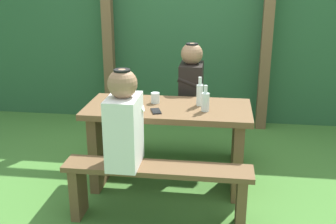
{
  "coord_description": "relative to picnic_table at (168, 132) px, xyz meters",
  "views": [
    {
      "loc": [
        0.44,
        -3.25,
        1.79
      ],
      "look_at": [
        0.0,
        0.0,
        0.68
      ],
      "focal_mm": 43.42,
      "sensor_mm": 36.0,
      "label": 1
    }
  ],
  "objects": [
    {
      "name": "pergola_post_left",
      "position": [
        -0.94,
        1.56,
        0.59
      ],
      "size": [
        0.12,
        0.12,
        2.17
      ],
      "primitive_type": "cube",
      "color": "brown",
      "rests_on": "ground_plane"
    },
    {
      "name": "bottle_right",
      "position": [
        0.26,
        0.07,
        0.33
      ],
      "size": [
        0.06,
        0.06,
        0.25
      ],
      "color": "silver",
      "rests_on": "picnic_table"
    },
    {
      "name": "cell_phone",
      "position": [
        -0.08,
        -0.15,
        0.24
      ],
      "size": [
        0.11,
        0.16,
        0.01
      ],
      "primitive_type": "cube",
      "rotation": [
        0.0,
        0.0,
        0.33
      ],
      "color": "black",
      "rests_on": "picnic_table"
    },
    {
      "name": "bottle_left",
      "position": [
        0.32,
        -0.08,
        0.32
      ],
      "size": [
        0.07,
        0.07,
        0.22
      ],
      "color": "silver",
      "rests_on": "picnic_table"
    },
    {
      "name": "hedge_backdrop",
      "position": [
        0.0,
        2.08,
        0.55
      ],
      "size": [
        6.4,
        0.69,
        2.1
      ],
      "primitive_type": "cube",
      "color": "#2B5834",
      "rests_on": "ground_plane"
    },
    {
      "name": "picnic_table",
      "position": [
        0.0,
        0.0,
        0.0
      ],
      "size": [
        1.4,
        0.64,
        0.73
      ],
      "color": "brown",
      "rests_on": "ground_plane"
    },
    {
      "name": "drinking_glass",
      "position": [
        -0.12,
        0.09,
        0.28
      ],
      "size": [
        0.08,
        0.08,
        0.09
      ],
      "primitive_type": "cylinder",
      "color": "silver",
      "rests_on": "picnic_table"
    },
    {
      "name": "person_black_coat",
      "position": [
        0.15,
        0.59,
        0.29
      ],
      "size": [
        0.25,
        0.35,
        0.72
      ],
      "color": "black",
      "rests_on": "bench_far"
    },
    {
      "name": "person_white_shirt",
      "position": [
        -0.24,
        -0.59,
        0.29
      ],
      "size": [
        0.25,
        0.35,
        0.72
      ],
      "color": "white",
      "rests_on": "bench_near"
    },
    {
      "name": "pergola_post_right",
      "position": [
        0.94,
        1.56,
        0.59
      ],
      "size": [
        0.12,
        0.12,
        2.17
      ],
      "primitive_type": "cube",
      "color": "brown",
      "rests_on": "ground_plane"
    },
    {
      "name": "ground_plane",
      "position": [
        0.0,
        0.0,
        -0.5
      ],
      "size": [
        12.0,
        12.0,
        0.0
      ],
      "primitive_type": "plane",
      "color": "#437730"
    },
    {
      "name": "bench_far",
      "position": [
        0.0,
        0.59,
        -0.17
      ],
      "size": [
        1.4,
        0.24,
        0.46
      ],
      "color": "brown",
      "rests_on": "ground_plane"
    },
    {
      "name": "bench_near",
      "position": [
        0.0,
        -0.59,
        -0.17
      ],
      "size": [
        1.4,
        0.24,
        0.46
      ],
      "color": "brown",
      "rests_on": "ground_plane"
    }
  ]
}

